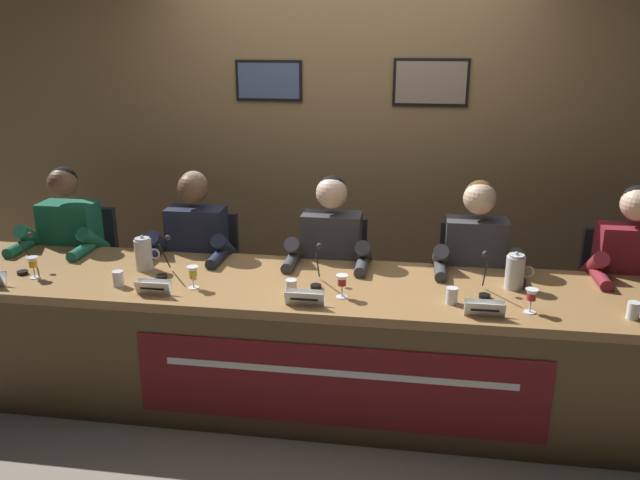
% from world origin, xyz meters
% --- Properties ---
extents(ground_plane, '(12.00, 12.00, 0.00)m').
position_xyz_m(ground_plane, '(0.00, 0.00, 0.00)').
color(ground_plane, gray).
extents(wall_back_panelled, '(5.84, 0.14, 2.60)m').
position_xyz_m(wall_back_panelled, '(0.00, 1.38, 1.30)').
color(wall_back_panelled, '#937047').
rests_on(wall_back_panelled, ground_plane).
extents(conference_table, '(4.64, 0.83, 0.74)m').
position_xyz_m(conference_table, '(0.00, -0.12, 0.52)').
color(conference_table, olive).
rests_on(conference_table, ground_plane).
extents(chair_far_left, '(0.44, 0.45, 0.91)m').
position_xyz_m(chair_far_left, '(-1.74, 0.60, 0.45)').
color(chair_far_left, black).
rests_on(chair_far_left, ground_plane).
extents(panelist_far_left, '(0.51, 0.48, 1.24)m').
position_xyz_m(panelist_far_left, '(-1.74, 0.40, 0.72)').
color(panelist_far_left, black).
rests_on(panelist_far_left, ground_plane).
extents(juice_glass_far_left, '(0.06, 0.06, 0.12)m').
position_xyz_m(juice_glass_far_left, '(-1.60, -0.16, 0.82)').
color(juice_glass_far_left, white).
rests_on(juice_glass_far_left, conference_table).
extents(microphone_far_left, '(0.06, 0.17, 0.22)m').
position_xyz_m(microphone_far_left, '(-1.70, -0.08, 0.81)').
color(microphone_far_left, black).
rests_on(microphone_far_left, conference_table).
extents(chair_left, '(0.44, 0.45, 0.91)m').
position_xyz_m(chair_left, '(-0.87, 0.60, 0.45)').
color(chair_left, black).
rests_on(chair_left, ground_plane).
extents(panelist_left, '(0.51, 0.48, 1.24)m').
position_xyz_m(panelist_left, '(-0.87, 0.40, 0.72)').
color(panelist_left, black).
rests_on(panelist_left, ground_plane).
extents(nameplate_left, '(0.19, 0.06, 0.08)m').
position_xyz_m(nameplate_left, '(-0.84, -0.29, 0.78)').
color(nameplate_left, white).
rests_on(nameplate_left, conference_table).
extents(juice_glass_left, '(0.06, 0.06, 0.12)m').
position_xyz_m(juice_glass_left, '(-0.66, -0.17, 0.82)').
color(juice_glass_left, white).
rests_on(juice_glass_left, conference_table).
extents(water_cup_left, '(0.06, 0.06, 0.08)m').
position_xyz_m(water_cup_left, '(-1.08, -0.21, 0.77)').
color(water_cup_left, silver).
rests_on(water_cup_left, conference_table).
extents(microphone_left, '(0.06, 0.17, 0.22)m').
position_xyz_m(microphone_left, '(-0.89, -0.02, 0.81)').
color(microphone_left, black).
rests_on(microphone_left, conference_table).
extents(chair_center, '(0.44, 0.45, 0.91)m').
position_xyz_m(chair_center, '(0.00, 0.60, 0.45)').
color(chair_center, black).
rests_on(chair_center, ground_plane).
extents(panelist_center, '(0.51, 0.48, 1.24)m').
position_xyz_m(panelist_center, '(0.00, 0.40, 0.72)').
color(panelist_center, black).
rests_on(panelist_center, ground_plane).
extents(nameplate_center, '(0.20, 0.06, 0.08)m').
position_xyz_m(nameplate_center, '(-0.03, -0.31, 0.78)').
color(nameplate_center, white).
rests_on(nameplate_center, conference_table).
extents(juice_glass_center, '(0.06, 0.06, 0.12)m').
position_xyz_m(juice_glass_center, '(0.14, -0.18, 0.82)').
color(juice_glass_center, white).
rests_on(juice_glass_center, conference_table).
extents(water_cup_center, '(0.06, 0.06, 0.08)m').
position_xyz_m(water_cup_center, '(-0.12, -0.19, 0.77)').
color(water_cup_center, silver).
rests_on(water_cup_center, conference_table).
extents(microphone_center, '(0.06, 0.17, 0.22)m').
position_xyz_m(microphone_center, '(-0.01, -0.03, 0.81)').
color(microphone_center, black).
rests_on(microphone_center, conference_table).
extents(chair_right, '(0.44, 0.45, 0.91)m').
position_xyz_m(chair_right, '(0.87, 0.60, 0.45)').
color(chair_right, black).
rests_on(chair_right, ground_plane).
extents(panelist_right, '(0.51, 0.48, 1.24)m').
position_xyz_m(panelist_right, '(0.87, 0.40, 0.72)').
color(panelist_right, black).
rests_on(panelist_right, ground_plane).
extents(nameplate_right, '(0.19, 0.06, 0.08)m').
position_xyz_m(nameplate_right, '(0.86, -0.31, 0.78)').
color(nameplate_right, white).
rests_on(nameplate_right, conference_table).
extents(juice_glass_right, '(0.06, 0.06, 0.12)m').
position_xyz_m(juice_glass_right, '(1.08, -0.23, 0.82)').
color(juice_glass_right, white).
rests_on(juice_glass_right, conference_table).
extents(water_cup_right, '(0.06, 0.06, 0.08)m').
position_xyz_m(water_cup_right, '(0.71, -0.17, 0.77)').
color(water_cup_right, silver).
rests_on(water_cup_right, conference_table).
extents(microphone_right, '(0.06, 0.17, 0.22)m').
position_xyz_m(microphone_right, '(0.88, -0.03, 0.81)').
color(microphone_right, black).
rests_on(microphone_right, conference_table).
extents(chair_far_right, '(0.44, 0.45, 0.91)m').
position_xyz_m(chair_far_right, '(1.74, 0.60, 0.45)').
color(chair_far_right, black).
rests_on(chair_far_right, ground_plane).
extents(panelist_far_right, '(0.51, 0.48, 1.24)m').
position_xyz_m(panelist_far_right, '(1.74, 0.40, 0.72)').
color(panelist_far_right, black).
rests_on(panelist_far_right, ground_plane).
extents(water_cup_far_right, '(0.06, 0.06, 0.08)m').
position_xyz_m(water_cup_far_right, '(1.56, -0.23, 0.77)').
color(water_cup_far_right, silver).
rests_on(water_cup_far_right, conference_table).
extents(water_pitcher_left_side, '(0.15, 0.10, 0.21)m').
position_xyz_m(water_pitcher_left_side, '(-1.04, 0.06, 0.83)').
color(water_pitcher_left_side, silver).
rests_on(water_pitcher_left_side, conference_table).
extents(water_pitcher_right_side, '(0.15, 0.10, 0.21)m').
position_xyz_m(water_pitcher_right_side, '(1.05, 0.08, 0.83)').
color(water_pitcher_right_side, silver).
rests_on(water_pitcher_right_side, conference_table).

